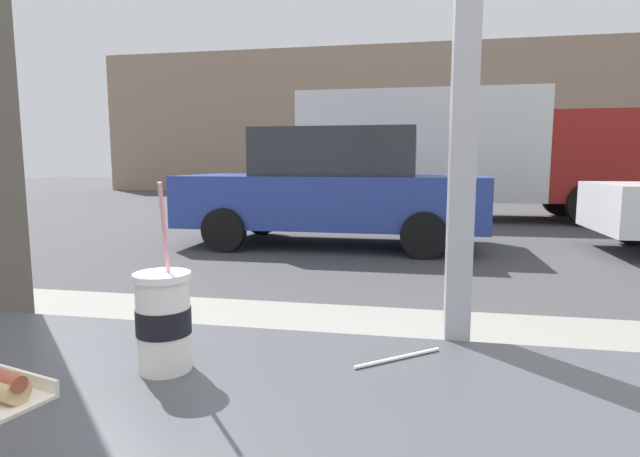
{
  "coord_description": "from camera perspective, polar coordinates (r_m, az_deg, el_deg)",
  "views": [
    {
      "loc": [
        -0.09,
        -0.99,
        1.31
      ],
      "look_at": [
        -0.7,
        2.18,
        0.88
      ],
      "focal_mm": 28.61,
      "sensor_mm": 36.0,
      "label": 1
    }
  ],
  "objects": [
    {
      "name": "ground_plane",
      "position": [
        9.09,
        11.34,
        -0.91
      ],
      "size": [
        60.0,
        60.0,
        0.0
      ],
      "primitive_type": "plane",
      "color": "#424244"
    },
    {
      "name": "sidewalk_strip",
      "position": [
        2.87,
        12.16,
        -18.09
      ],
      "size": [
        16.0,
        2.8,
        0.15
      ],
      "primitive_type": "cube",
      "color": "gray",
      "rests_on": "ground"
    },
    {
      "name": "building_facade_far",
      "position": [
        22.05,
        11.34,
        11.79
      ],
      "size": [
        28.0,
        1.2,
        6.02
      ],
      "primitive_type": "cube",
      "color": "gray",
      "rests_on": "ground"
    },
    {
      "name": "soda_cup_left",
      "position": [
        0.94,
        -17.08,
        -9.75
      ],
      "size": [
        0.1,
        0.1,
        0.33
      ],
      "color": "silver",
      "rests_on": "window_counter"
    },
    {
      "name": "loose_straw",
      "position": [
        0.98,
        8.72,
        -14.12
      ],
      "size": [
        0.15,
        0.12,
        0.01
      ],
      "primitive_type": "cylinder",
      "rotation": [
        0.0,
        1.57,
        0.68
      ],
      "color": "white",
      "rests_on": "window_counter"
    },
    {
      "name": "parked_car_blue",
      "position": [
        7.97,
        1.47,
        4.62
      ],
      "size": [
        4.6,
        2.04,
        1.8
      ],
      "color": "#283D93",
      "rests_on": "ground"
    },
    {
      "name": "box_truck",
      "position": [
        12.18,
        14.4,
        8.5
      ],
      "size": [
        7.06,
        2.44,
        2.84
      ],
      "color": "silver",
      "rests_on": "ground"
    }
  ]
}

